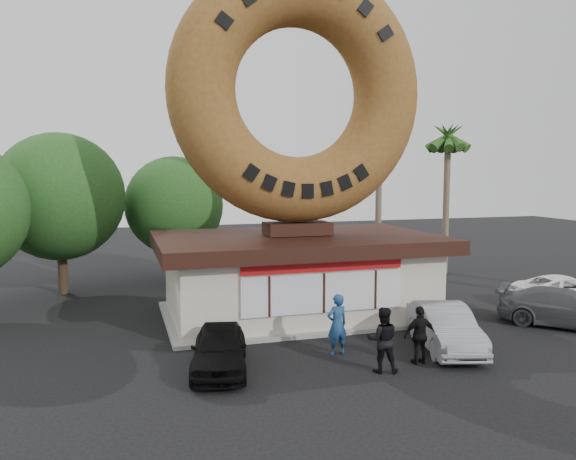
# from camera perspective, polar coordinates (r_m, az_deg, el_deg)

# --- Properties ---
(ground) EXTENTS (90.00, 90.00, 0.00)m
(ground) POSITION_cam_1_polar(r_m,az_deg,el_deg) (17.83, 7.00, -13.19)
(ground) COLOR black
(ground) RESTS_ON ground
(donut_shop) EXTENTS (11.20, 7.20, 3.80)m
(donut_shop) POSITION_cam_1_polar(r_m,az_deg,el_deg) (22.81, 0.94, -4.30)
(donut_shop) COLOR beige
(donut_shop) RESTS_ON ground
(giant_donut) EXTENTS (10.22, 2.60, 10.22)m
(giant_donut) POSITION_cam_1_polar(r_m,az_deg,el_deg) (22.66, 0.96, 13.77)
(giant_donut) COLOR brown
(giant_donut) RESTS_ON donut_shop
(tree_west) EXTENTS (6.00, 6.00, 7.65)m
(tree_west) POSITION_cam_1_polar(r_m,az_deg,el_deg) (28.52, -22.19, 3.15)
(tree_west) COLOR #473321
(tree_west) RESTS_ON ground
(tree_mid) EXTENTS (5.20, 5.20, 6.63)m
(tree_mid) POSITION_cam_1_polar(r_m,az_deg,el_deg) (30.56, -11.47, 2.47)
(tree_mid) COLOR #473321
(tree_mid) RESTS_ON ground
(palm_near) EXTENTS (2.60, 2.60, 9.75)m
(palm_near) POSITION_cam_1_polar(r_m,az_deg,el_deg) (32.80, 9.31, 10.43)
(palm_near) COLOR #726651
(palm_near) RESTS_ON ground
(palm_far) EXTENTS (2.60, 2.60, 8.75)m
(palm_far) POSITION_cam_1_polar(r_m,az_deg,el_deg) (33.15, 15.95, 8.62)
(palm_far) COLOR #726651
(palm_far) RESTS_ON ground
(street_lamp) EXTENTS (2.11, 0.20, 8.00)m
(street_lamp) POSITION_cam_1_polar(r_m,az_deg,el_deg) (31.80, -7.81, 3.51)
(street_lamp) COLOR #59595E
(street_lamp) RESTS_ON ground
(person_left) EXTENTS (0.78, 0.58, 1.97)m
(person_left) POSITION_cam_1_polar(r_m,az_deg,el_deg) (18.18, 5.01, -9.54)
(person_left) COLOR navy
(person_left) RESTS_ON ground
(person_center) EXTENTS (1.13, 1.00, 1.93)m
(person_center) POSITION_cam_1_polar(r_m,az_deg,el_deg) (16.86, 9.58, -10.92)
(person_center) COLOR black
(person_center) RESTS_ON ground
(person_right) EXTENTS (1.06, 0.46, 1.78)m
(person_right) POSITION_cam_1_polar(r_m,az_deg,el_deg) (17.78, 13.26, -10.36)
(person_right) COLOR black
(person_right) RESTS_ON ground
(car_black) EXTENTS (2.35, 4.16, 1.34)m
(car_black) POSITION_cam_1_polar(r_m,az_deg,el_deg) (16.96, -6.99, -11.83)
(car_black) COLOR black
(car_black) RESTS_ON ground
(car_silver) EXTENTS (2.59, 4.63, 1.45)m
(car_silver) POSITION_cam_1_polar(r_m,az_deg,el_deg) (19.47, 15.64, -9.49)
(car_silver) COLOR gray
(car_silver) RESTS_ON ground
(car_grey) EXTENTS (4.78, 4.87, 1.41)m
(car_grey) POSITION_cam_1_polar(r_m,az_deg,el_deg) (23.77, 26.35, -7.12)
(car_grey) COLOR #4D4F51
(car_grey) RESTS_ON ground
(car_white) EXTENTS (4.65, 2.34, 1.26)m
(car_white) POSITION_cam_1_polar(r_m,az_deg,el_deg) (27.72, 26.34, -5.46)
(car_white) COLOR white
(car_white) RESTS_ON ground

